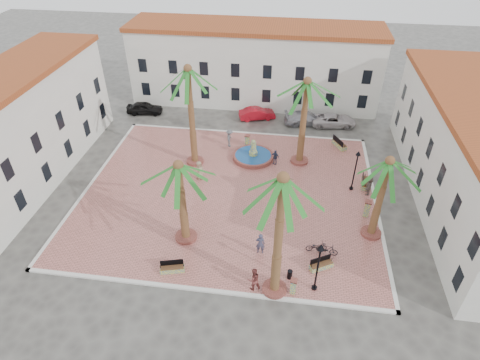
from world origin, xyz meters
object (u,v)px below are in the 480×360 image
Objects in this scene: bench_e at (364,183)px; car_black at (145,108)px; litter_bin at (290,274)px; cyclist_b at (254,279)px; lamppost_e at (356,164)px; pedestrian_fountain_a at (199,170)px; bollard_e at (367,208)px; bollard_n at (247,141)px; palm_sw at (179,176)px; palm_ne at (307,91)px; bench_ne at (339,144)px; car_white at (334,120)px; bollard_se at (293,286)px; car_silver at (306,118)px; bench_s at (172,268)px; bicycle_a at (316,247)px; bench_se at (321,265)px; palm_s at (282,192)px; fountain at (253,156)px; palm_nw at (189,79)px; car_red at (257,114)px; palm_e at (387,171)px; pedestrian_north at (230,138)px; pedestrian_east at (369,185)px; lamppost_s at (319,259)px; bicycle_b at (327,249)px; cyclist_a at (260,243)px; pedestrian_fountain_b at (275,157)px.

car_black is at bearing 71.64° from bench_e.
litter_bin is 0.38× the size of cyclist_b.
bench_e is 2.90m from lamppost_e.
bench_e is 15.38m from pedestrian_fountain_a.
pedestrian_fountain_a is at bearing 167.71° from bollard_e.
palm_sw is at bearing -102.02° from bollard_n.
palm_ne is 12.53× the size of litter_bin.
car_white is at bearing -25.06° from bench_ne.
bollard_n is (-5.46, 18.50, 0.03)m from bollard_se.
car_white reaches higher than bench_ne.
litter_bin is at bearing 157.98° from bench_e.
bench_s is at bearing 148.40° from car_silver.
lamppost_e is 2.53× the size of bicycle_a.
palm_s is at bearing -171.70° from bench_se.
palm_nw is (-5.69, -1.54, 8.44)m from fountain.
car_red is at bearing -109.28° from cyclist_b.
car_red is at bearing 93.47° from fountain.
bollard_n is 0.31× the size of car_red.
lamppost_e is at bearing 100.43° from palm_e.
bollard_e is (3.85, 6.32, 0.53)m from bench_se.
palm_ne is (10.37, 1.55, -1.16)m from palm_nw.
car_silver is (-3.51, 4.91, 0.30)m from bench_ne.
fountain reaches higher than bench_ne.
pedestrian_north is 15.02m from pedestrian_east.
lamppost_s is 3.16m from litter_bin.
pedestrian_east is (7.56, 11.89, -7.65)m from palm_s.
car_silver is at bearing 16.39° from bicycle_b.
bollard_e is at bearing -40.66° from bollard_n.
bench_se is at bearing 166.37° from cyclist_a.
pedestrian_east is (0.49, 3.12, 0.11)m from bollard_e.
cyclist_a is 0.44× the size of car_black.
cyclist_b is at bearing 180.00° from bollard_se.
bicycle_b is at bearing -60.54° from fountain.
pedestrian_north is (-6.05, 18.24, -7.58)m from palm_s.
pedestrian_east is (13.61, -6.35, -0.07)m from pedestrian_north.
pedestrian_fountain_b is at bearing 140.33° from bollard_e.
lamppost_e is (15.19, -2.35, -5.95)m from palm_nw.
cyclist_a is (-8.57, -3.23, -5.23)m from palm_e.
fountain is at bearing 17.92° from bicycle_a.
bench_e is 0.90× the size of bench_ne.
palm_nw is 17.25m from palm_s.
fountain is 0.81× the size of car_silver.
fountain is 13.07m from cyclist_a.
bollard_e is at bearing -52.67° from palm_ne.
lamppost_e is 0.96× the size of car_black.
bicycle_a is at bearing 57.17° from litter_bin.
litter_bin is 2.79m from cyclist_b.
car_red is at bearing 80.59° from car_white.
fountain is 0.41× the size of palm_nw.
car_red is at bearing 129.10° from pedestrian_fountain_b.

